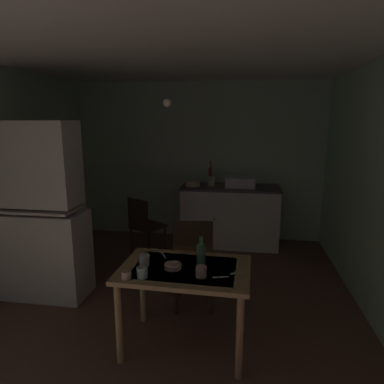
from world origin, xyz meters
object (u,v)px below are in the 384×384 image
Objects in this scene: chair_far_side at (193,263)px; sink_basin at (240,182)px; hand_pump at (210,175)px; dining_table at (185,279)px; serving_bowl_wide at (173,266)px; mug_dark at (142,272)px; glass_bottle at (201,254)px; hutch_cabinet at (37,217)px; mixing_bowl_counter at (193,183)px; chair_by_counter at (145,225)px.

sink_basin is at bearing 77.38° from chair_far_side.
sink_basin is 0.47m from hand_pump.
hand_pump is at bearing 90.98° from dining_table.
mug_dark is at bearing -135.65° from serving_bowl_wide.
chair_far_side is 0.61m from glass_bottle.
hand_pump is at bearing 48.93° from hutch_cabinet.
mixing_bowl_counter is at bearing -159.22° from hand_pump.
serving_bowl_wide is (1.62, -0.67, -0.15)m from hutch_cabinet.
sink_basin is 2.05× the size of mixing_bowl_counter.
hand_pump reaches higher than dining_table.
glass_bottle is at bearing 31.94° from dining_table.
mixing_bowl_counter is (-0.25, -0.10, -0.13)m from hand_pump.
mug_dark is (-0.25, -2.78, -0.32)m from hand_pump.
mixing_bowl_counter reaches higher than chair_by_counter.
mug_dark is at bearing -31.51° from hutch_cabinet.
chair_by_counter is (0.83, 1.19, -0.43)m from hutch_cabinet.
serving_bowl_wide is 1.65× the size of mug_dark.
chair_far_side is at bearing -2.20° from hutch_cabinet.
sink_basin reaches higher than mixing_bowl_counter.
glass_bottle reaches higher than serving_bowl_wide.
mixing_bowl_counter is 2.50m from dining_table.
hand_pump is 2.61m from serving_bowl_wide.
glass_bottle is at bearing 26.52° from serving_bowl_wide.
hutch_cabinet is 1.95× the size of chair_far_side.
mixing_bowl_counter is 1.53× the size of serving_bowl_wide.
hand_pump reaches higher than mixing_bowl_counter.
mug_dark is (1.42, -0.87, -0.13)m from hutch_cabinet.
sink_basin is 2.61m from serving_bowl_wide.
dining_table is 0.40m from mug_dark.
chair_by_counter is (-0.59, -0.63, -0.49)m from mixing_bowl_counter.
mug_dark is at bearing -104.55° from sink_basin.
sink_basin reaches higher than serving_bowl_wide.
mug_dark is 0.35× the size of glass_bottle.
mixing_bowl_counter is at bearing 52.08° from hutch_cabinet.
sink_basin is 2.57m from dining_table.
dining_table is 7.73× the size of serving_bowl_wide.
hand_pump is at bearing 93.88° from glass_bottle.
mixing_bowl_counter is 0.20× the size of dining_table.
mixing_bowl_counter is at bearing -175.99° from sink_basin.
dining_table is at bearing -148.06° from glass_bottle.
chair_far_side reaches higher than dining_table.
glass_bottle is (0.14, -0.50, 0.32)m from chair_far_side.
mug_dark is at bearing -109.05° from chair_far_side.
mug_dark reaches higher than dining_table.
hutch_cabinet reaches higher than chair_far_side.
chair_by_counter is 6.12× the size of serving_bowl_wide.
mixing_bowl_counter is at bearing 99.96° from glass_bottle.
hand_pump is 1.81× the size of mixing_bowl_counter.
mug_dark reaches higher than serving_bowl_wide.
hutch_cabinet is 1.76m from serving_bowl_wide.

